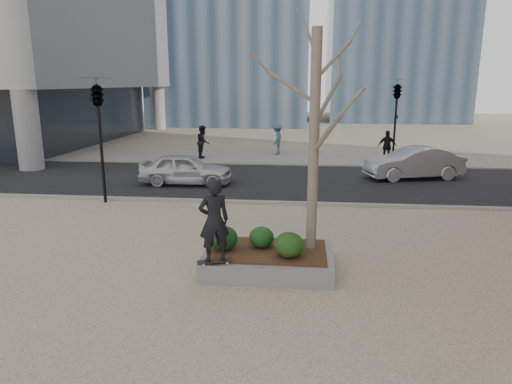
# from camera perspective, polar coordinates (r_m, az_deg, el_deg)

# --- Properties ---
(ground) EXTENTS (120.00, 120.00, 0.00)m
(ground) POSITION_cam_1_polar(r_m,az_deg,el_deg) (11.11, -3.70, -9.40)
(ground) COLOR #BEAD8C
(ground) RESTS_ON ground
(street) EXTENTS (60.00, 8.00, 0.02)m
(street) POSITION_cam_1_polar(r_m,az_deg,el_deg) (20.61, 0.96, 1.43)
(street) COLOR black
(street) RESTS_ON ground
(far_sidewalk) EXTENTS (60.00, 6.00, 0.02)m
(far_sidewalk) POSITION_cam_1_polar(r_m,az_deg,el_deg) (27.48, 2.26, 4.47)
(far_sidewalk) COLOR gray
(far_sidewalk) RESTS_ON ground
(planter) EXTENTS (3.00, 2.00, 0.45)m
(planter) POSITION_cam_1_polar(r_m,az_deg,el_deg) (10.90, 1.52, -8.54)
(planter) COLOR gray
(planter) RESTS_ON ground
(planter_mulch) EXTENTS (2.70, 1.70, 0.04)m
(planter_mulch) POSITION_cam_1_polar(r_m,az_deg,el_deg) (10.81, 1.53, -7.33)
(planter_mulch) COLOR #382314
(planter_mulch) RESTS_ON planter
(sycamore_tree) EXTENTS (2.80, 2.80, 6.60)m
(sycamore_tree) POSITION_cam_1_polar(r_m,az_deg,el_deg) (10.39, 7.38, 10.49)
(sycamore_tree) COLOR gray
(sycamore_tree) RESTS_ON planter_mulch
(shrub_left) EXTENTS (0.66, 0.66, 0.56)m
(shrub_left) POSITION_cam_1_polar(r_m,az_deg,el_deg) (10.77, -4.05, -5.75)
(shrub_left) COLOR #133D14
(shrub_left) RESTS_ON planter_mulch
(shrub_middle) EXTENTS (0.59, 0.59, 0.50)m
(shrub_middle) POSITION_cam_1_polar(r_m,az_deg,el_deg) (10.89, 0.69, -5.66)
(shrub_middle) COLOR #143F14
(shrub_middle) RESTS_ON planter_mulch
(shrub_right) EXTENTS (0.67, 0.67, 0.57)m
(shrub_right) POSITION_cam_1_polar(r_m,az_deg,el_deg) (10.32, 4.14, -6.59)
(shrub_right) COLOR #183F14
(shrub_right) RESTS_ON planter_mulch
(skateboard) EXTENTS (0.80, 0.44, 0.08)m
(skateboard) POSITION_cam_1_polar(r_m,az_deg,el_deg) (10.14, -5.15, -8.74)
(skateboard) COLOR black
(skateboard) RESTS_ON planter
(skateboarder) EXTENTS (0.79, 0.67, 1.84)m
(skateboarder) POSITION_cam_1_polar(r_m,az_deg,el_deg) (9.82, -5.27, -3.57)
(skateboarder) COLOR black
(skateboarder) RESTS_ON skateboard
(police_car) EXTENTS (4.01, 1.72, 1.35)m
(police_car) POSITION_cam_1_polar(r_m,az_deg,el_deg) (19.94, -8.74, 2.87)
(police_car) COLOR silver
(police_car) RESTS_ON street
(car_silver) EXTENTS (4.65, 2.62, 1.45)m
(car_silver) POSITION_cam_1_polar(r_m,az_deg,el_deg) (22.10, 19.09, 3.45)
(car_silver) COLOR #ADAFB5
(car_silver) RESTS_ON street
(pedestrian_a) EXTENTS (0.81, 0.99, 1.89)m
(pedestrian_a) POSITION_cam_1_polar(r_m,az_deg,el_deg) (26.90, -6.62, 6.26)
(pedestrian_a) COLOR black
(pedestrian_a) RESTS_ON far_sidewalk
(pedestrian_b) EXTENTS (0.90, 1.31, 1.87)m
(pedestrian_b) POSITION_cam_1_polar(r_m,az_deg,el_deg) (28.10, 2.66, 6.62)
(pedestrian_b) COLOR #416275
(pedestrian_b) RESTS_ON far_sidewalk
(pedestrian_c) EXTENTS (1.04, 0.45, 1.77)m
(pedestrian_c) POSITION_cam_1_polar(r_m,az_deg,el_deg) (26.15, 16.08, 5.48)
(pedestrian_c) COLOR black
(pedestrian_c) RESTS_ON far_sidewalk
(traffic_light_near) EXTENTS (0.60, 2.48, 4.50)m
(traffic_light_near) POSITION_cam_1_polar(r_m,az_deg,el_deg) (17.41, -18.83, 5.96)
(traffic_light_near) COLOR black
(traffic_light_near) RESTS_ON ground
(traffic_light_far) EXTENTS (0.60, 2.48, 4.50)m
(traffic_light_far) POSITION_cam_1_polar(r_m,az_deg,el_deg) (25.21, 16.99, 8.21)
(traffic_light_far) COLOR black
(traffic_light_far) RESTS_ON ground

